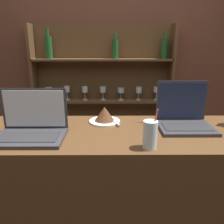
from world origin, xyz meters
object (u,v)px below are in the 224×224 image
Objects in this scene: laptop_far at (184,117)px; water_glass at (150,135)px; cake_plate at (105,115)px; laptop_near at (31,127)px.

laptop_far reaches higher than water_glass.
cake_plate is (-0.45, 0.08, -0.02)m from laptop_far.
cake_plate is at bearing 121.13° from water_glass.
laptop_near is at bearing -170.54° from laptop_far.
laptop_far is 1.60× the size of water_glass.
laptop_far is at bearing 9.46° from laptop_near.
laptop_near is 0.59m from water_glass.
cake_plate is at bearing 30.66° from laptop_near.
water_glass is at bearing -131.49° from laptop_far.
laptop_near is at bearing 166.78° from water_glass.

